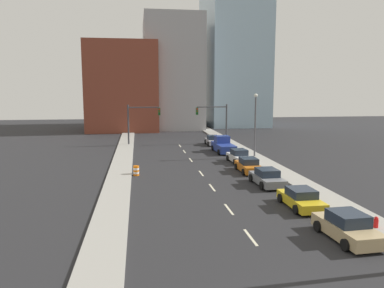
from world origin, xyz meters
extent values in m
cube|color=#9E9B93|center=(-7.92, 49.35, 0.09)|extent=(2.29, 98.71, 0.17)
cube|color=#9E9B93|center=(7.92, 49.35, 0.09)|extent=(2.29, 98.71, 0.17)
cube|color=beige|center=(0.00, 8.96, 0.00)|extent=(0.16, 2.40, 0.01)
cube|color=beige|center=(0.00, 13.96, 0.00)|extent=(0.16, 2.40, 0.01)
cube|color=beige|center=(0.00, 19.85, 0.00)|extent=(0.16, 2.40, 0.01)
cube|color=beige|center=(0.00, 25.33, 0.00)|extent=(0.16, 2.40, 0.01)
cube|color=beige|center=(0.00, 32.66, 0.00)|extent=(0.16, 2.40, 0.01)
cube|color=beige|center=(0.00, 38.85, 0.00)|extent=(0.16, 2.40, 0.01)
cube|color=beige|center=(0.00, 44.11, 0.00)|extent=(0.16, 2.40, 0.01)
cube|color=brown|center=(-9.03, 69.44, 8.80)|extent=(14.00, 16.00, 17.60)
cube|color=#99999E|center=(1.49, 73.44, 11.70)|extent=(12.00, 20.00, 23.40)
cube|color=#99B7CC|center=(16.42, 77.44, 19.23)|extent=(13.00, 20.00, 38.47)
cylinder|color=#38383D|center=(-7.49, 45.91, 3.01)|extent=(0.24, 0.24, 6.02)
cylinder|color=#38383D|center=(-5.20, 45.91, 5.62)|extent=(4.59, 0.16, 0.16)
cube|color=#194C1E|center=(-2.90, 45.91, 4.99)|extent=(0.34, 0.32, 1.10)
cylinder|color=red|center=(-2.90, 45.74, 5.33)|extent=(0.22, 0.04, 0.22)
cylinder|color=#593F0C|center=(-2.90, 45.74, 4.99)|extent=(0.22, 0.04, 0.22)
cylinder|color=#0C3F14|center=(-2.90, 45.74, 4.65)|extent=(0.22, 0.04, 0.22)
cylinder|color=#38383D|center=(7.43, 45.91, 3.01)|extent=(0.24, 0.24, 6.02)
cylinder|color=#38383D|center=(5.13, 45.91, 5.62)|extent=(4.59, 0.16, 0.16)
cube|color=#194C1E|center=(2.83, 45.91, 4.99)|extent=(0.34, 0.32, 1.10)
cylinder|color=red|center=(2.83, 45.74, 5.33)|extent=(0.22, 0.04, 0.22)
cylinder|color=#593F0C|center=(2.83, 45.74, 4.99)|extent=(0.22, 0.04, 0.22)
cylinder|color=#0C3F14|center=(2.83, 45.74, 4.65)|extent=(0.22, 0.04, 0.22)
cylinder|color=orange|center=(-6.33, 25.32, 0.10)|extent=(0.56, 0.56, 0.19)
cylinder|color=white|center=(-6.33, 25.32, 0.29)|extent=(0.56, 0.56, 0.19)
cylinder|color=orange|center=(-6.33, 25.32, 0.47)|extent=(0.56, 0.56, 0.19)
cylinder|color=white|center=(-6.33, 25.32, 0.67)|extent=(0.56, 0.56, 0.19)
cylinder|color=orange|center=(-6.33, 25.32, 0.85)|extent=(0.56, 0.56, 0.19)
cylinder|color=#4C4C51|center=(7.93, 33.20, 3.65)|extent=(0.20, 0.20, 7.29)
sphere|color=white|center=(7.93, 33.20, 7.51)|extent=(0.44, 0.44, 0.44)
cylinder|color=red|center=(7.53, 8.92, 0.33)|extent=(0.26, 0.26, 0.65)
sphere|color=red|center=(7.53, 8.92, 0.72)|extent=(0.23, 0.23, 0.23)
cube|color=tan|center=(5.14, 7.93, 0.53)|extent=(2.11, 4.45, 0.71)
cube|color=#1E2838|center=(5.14, 7.93, 1.21)|extent=(1.76, 2.04, 0.64)
cylinder|color=black|center=(4.09, 9.24, 0.32)|extent=(0.25, 0.65, 0.64)
cylinder|color=black|center=(6.05, 9.33, 0.32)|extent=(0.25, 0.65, 0.64)
cylinder|color=black|center=(4.22, 6.54, 0.32)|extent=(0.25, 0.65, 0.64)
cylinder|color=black|center=(6.18, 6.63, 0.32)|extent=(0.25, 0.65, 0.64)
cube|color=gold|center=(5.07, 13.66, 0.48)|extent=(1.91, 4.36, 0.61)
cube|color=#1E2838|center=(5.07, 13.66, 1.07)|extent=(1.66, 1.97, 0.57)
cylinder|color=black|center=(4.09, 15.00, 0.32)|extent=(0.22, 0.64, 0.64)
cylinder|color=black|center=(6.03, 15.01, 0.32)|extent=(0.22, 0.64, 0.64)
cylinder|color=black|center=(4.11, 12.30, 0.32)|extent=(0.22, 0.64, 0.64)
cylinder|color=black|center=(6.05, 12.32, 0.32)|extent=(0.22, 0.64, 0.64)
cube|color=slate|center=(4.82, 19.94, 0.52)|extent=(1.96, 4.50, 0.65)
cube|color=#1E2838|center=(4.82, 19.94, 1.14)|extent=(1.68, 2.05, 0.61)
cylinder|color=black|center=(3.83, 21.30, 0.35)|extent=(0.24, 0.71, 0.70)
cylinder|color=black|center=(5.75, 21.34, 0.35)|extent=(0.24, 0.71, 0.70)
cylinder|color=black|center=(3.89, 18.53, 0.35)|extent=(0.24, 0.71, 0.70)
cylinder|color=black|center=(5.82, 18.58, 0.35)|extent=(0.24, 0.71, 0.70)
cube|color=orange|center=(4.81, 25.34, 0.50)|extent=(1.78, 4.37, 0.66)
cube|color=#1E2838|center=(4.81, 25.34, 1.13)|extent=(1.56, 1.97, 0.60)
cylinder|color=black|center=(3.89, 26.69, 0.31)|extent=(0.22, 0.62, 0.62)
cylinder|color=black|center=(5.73, 26.69, 0.31)|extent=(0.22, 0.62, 0.62)
cylinder|color=black|center=(3.90, 23.98, 0.31)|extent=(0.22, 0.62, 0.62)
cylinder|color=black|center=(5.74, 23.99, 0.31)|extent=(0.22, 0.62, 0.62)
cube|color=silver|center=(5.20, 30.34, 0.53)|extent=(2.02, 4.36, 0.70)
cube|color=#1E2838|center=(5.20, 30.34, 1.20)|extent=(1.67, 2.01, 0.64)
cylinder|color=black|center=(4.20, 31.60, 0.33)|extent=(0.26, 0.67, 0.66)
cylinder|color=black|center=(6.04, 31.71, 0.33)|extent=(0.26, 0.67, 0.66)
cylinder|color=black|center=(4.35, 28.97, 0.33)|extent=(0.26, 0.67, 0.66)
cylinder|color=black|center=(6.19, 29.07, 0.33)|extent=(0.26, 0.67, 0.66)
cube|color=navy|center=(5.06, 37.48, 0.67)|extent=(2.26, 5.70, 0.97)
cube|color=navy|center=(5.03, 38.33, 1.63)|extent=(1.88, 1.75, 0.95)
cylinder|color=black|center=(3.93, 39.20, 0.34)|extent=(0.24, 0.69, 0.69)
cylinder|color=black|center=(6.08, 39.26, 0.34)|extent=(0.24, 0.69, 0.69)
cylinder|color=black|center=(4.03, 35.70, 0.34)|extent=(0.24, 0.69, 0.69)
cylinder|color=black|center=(6.18, 35.77, 0.34)|extent=(0.24, 0.69, 0.69)
cube|color=#B2B2BC|center=(5.01, 44.41, 0.51)|extent=(1.83, 4.28, 0.65)
cube|color=#1E2838|center=(5.01, 44.41, 1.14)|extent=(1.58, 1.94, 0.60)
cylinder|color=black|center=(4.13, 45.74, 0.33)|extent=(0.23, 0.67, 0.66)
cylinder|color=black|center=(5.95, 45.71, 0.33)|extent=(0.23, 0.67, 0.66)
cylinder|color=black|center=(4.08, 43.11, 0.33)|extent=(0.23, 0.67, 0.66)
cylinder|color=black|center=(5.90, 43.07, 0.33)|extent=(0.23, 0.67, 0.66)
camera|label=1|loc=(-6.06, -10.19, 8.06)|focal=35.00mm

